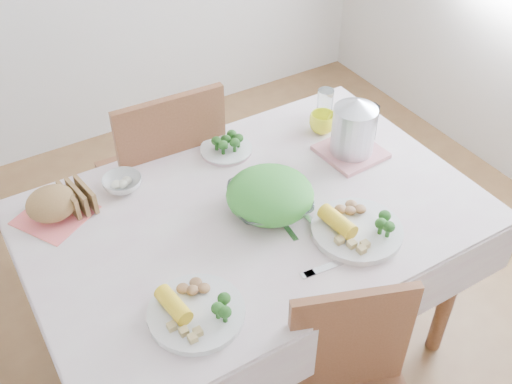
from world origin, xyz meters
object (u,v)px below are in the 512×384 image
dinner_plate_right (357,231)px  yellow_mug (322,123)px  dining_table (254,286)px  chair_far (162,182)px  salad_bowl (270,201)px  dinner_plate_left (196,313)px  electric_kettle (354,127)px

dinner_plate_right → yellow_mug: yellow_mug is taller
dining_table → chair_far: chair_far is taller
chair_far → salad_bowl: (0.13, -0.67, 0.33)m
chair_far → dinner_plate_left: 1.03m
dining_table → salad_bowl: bearing=-23.7°
yellow_mug → electric_kettle: 0.19m
chair_far → dinner_plate_left: size_ratio=3.59×
dining_table → yellow_mug: (0.47, 0.26, 0.43)m
salad_bowl → dining_table: bearing=156.3°
chair_far → salad_bowl: 0.76m
dinner_plate_left → dinner_plate_right: same height
salad_bowl → dinner_plate_left: salad_bowl is taller
salad_bowl → dinner_plate_right: (0.18, -0.25, -0.02)m
chair_far → dinner_plate_right: chair_far is taller
chair_far → dinner_plate_right: bearing=111.1°
yellow_mug → electric_kettle: (0.01, -0.18, 0.08)m
dinner_plate_left → dinner_plate_right: bearing=2.7°
chair_far → yellow_mug: chair_far is taller
yellow_mug → electric_kettle: size_ratio=0.46×
salad_bowl → electric_kettle: (0.43, 0.11, 0.09)m
dinner_plate_left → electric_kettle: size_ratio=1.23×
dinner_plate_right → chair_far: bearing=108.6°
chair_far → yellow_mug: bearing=147.4°
dining_table → dinner_plate_right: 0.53m
dining_table → electric_kettle: 0.70m
salad_bowl → electric_kettle: 0.45m
dining_table → salad_bowl: salad_bowl is taller
dinner_plate_left → yellow_mug: (0.84, 0.55, 0.03)m
dinner_plate_right → electric_kettle: size_ratio=1.32×
dining_table → chair_far: size_ratio=1.41×
dinner_plate_right → electric_kettle: 0.45m
dinner_plate_left → yellow_mug: yellow_mug is taller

